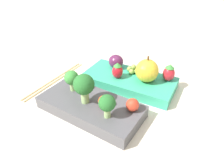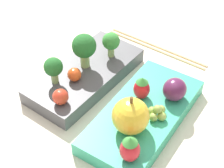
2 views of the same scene
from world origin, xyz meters
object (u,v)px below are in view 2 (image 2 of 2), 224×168
object	(u,v)px
broccoli_floret_0	(84,47)
chopsticks_pair	(156,47)
cherry_tomato_1	(74,75)
bento_box_savoury	(84,76)
plum	(175,89)
cherry_tomato_0	(60,97)
bento_box_fruit	(143,116)
strawberry_0	(142,88)
broccoli_floret_2	(111,42)
grape_cluster	(157,113)
broccoli_floret_1	(53,68)
apple	(131,116)
strawberry_1	(130,149)

from	to	relation	value
broccoli_floret_0	chopsticks_pair	size ratio (longest dim) A/B	0.30
cherry_tomato_1	bento_box_savoury	bearing A→B (deg)	10.51
cherry_tomato_1	plum	world-z (taller)	plum
cherry_tomato_0	cherry_tomato_1	bearing A→B (deg)	21.52
bento_box_savoury	bento_box_fruit	size ratio (longest dim) A/B	0.93
strawberry_0	chopsticks_pair	world-z (taller)	strawberry_0
broccoli_floret_2	grape_cluster	bearing A→B (deg)	-115.24
bento_box_fruit	cherry_tomato_1	world-z (taller)	cherry_tomato_1
bento_box_fruit	broccoli_floret_0	distance (m)	0.15
broccoli_floret_2	strawberry_0	bearing A→B (deg)	-115.58
broccoli_floret_1	grape_cluster	xyz separation A→B (m)	(0.04, -0.17, -0.02)
strawberry_0	plum	bearing A→B (deg)	-52.40
broccoli_floret_0	chopsticks_pair	distance (m)	0.17
broccoli_floret_1	apple	bearing A→B (deg)	-90.27
strawberry_0	chopsticks_pair	distance (m)	0.17
broccoli_floret_1	cherry_tomato_0	xyz separation A→B (m)	(-0.03, -0.04, -0.02)
strawberry_1	plum	xyz separation A→B (m)	(0.14, 0.02, -0.00)
bento_box_savoury	chopsticks_pair	size ratio (longest dim) A/B	1.04
bento_box_savoury	strawberry_1	distance (m)	0.20
bento_box_savoury	bento_box_fruit	xyz separation A→B (m)	(-0.01, -0.13, -0.00)
bento_box_fruit	strawberry_1	bearing A→B (deg)	-155.69
cherry_tomato_0	strawberry_1	size ratio (longest dim) A/B	0.59
broccoli_floret_0	broccoli_floret_2	distance (m)	0.05
bento_box_savoury	cherry_tomato_1	bearing A→B (deg)	-169.49
cherry_tomato_0	plum	bearing A→B (deg)	-46.15
bento_box_savoury	grape_cluster	xyz separation A→B (m)	(-0.01, -0.16, 0.02)
plum	bento_box_fruit	bearing A→B (deg)	158.82
broccoli_floret_1	strawberry_0	bearing A→B (deg)	-63.98
strawberry_1	grape_cluster	size ratio (longest dim) A/B	1.37
chopsticks_pair	bento_box_savoury	bearing A→B (deg)	165.05
bento_box_savoury	broccoli_floret_2	world-z (taller)	broccoli_floret_2
bento_box_savoury	chopsticks_pair	world-z (taller)	bento_box_savoury
bento_box_savoury	broccoli_floret_0	size ratio (longest dim) A/B	3.46
strawberry_1	chopsticks_pair	distance (m)	0.29
broccoli_floret_2	grape_cluster	xyz separation A→B (m)	(-0.07, -0.15, -0.02)
apple	chopsticks_pair	size ratio (longest dim) A/B	0.30
broccoli_floret_0	strawberry_0	distance (m)	0.12
broccoli_floret_2	strawberry_0	size ratio (longest dim) A/B	1.18
strawberry_0	strawberry_1	size ratio (longest dim) A/B	0.93
strawberry_1	bento_box_fruit	bearing A→B (deg)	24.31
grape_cluster	chopsticks_pair	size ratio (longest dim) A/B	0.15
broccoli_floret_1	broccoli_floret_0	bearing A→B (deg)	-9.24
broccoli_floret_1	cherry_tomato_0	size ratio (longest dim) A/B	1.87
grape_cluster	broccoli_floret_1	bearing A→B (deg)	104.11
apple	plum	size ratio (longest dim) A/B	1.60
broccoli_floret_2	strawberry_0	world-z (taller)	broccoli_floret_2
bento_box_fruit	chopsticks_pair	distance (m)	0.19
cherry_tomato_0	grape_cluster	distance (m)	0.15
chopsticks_pair	broccoli_floret_0	bearing A→B (deg)	161.93
bento_box_fruit	grape_cluster	size ratio (longest dim) A/B	7.45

